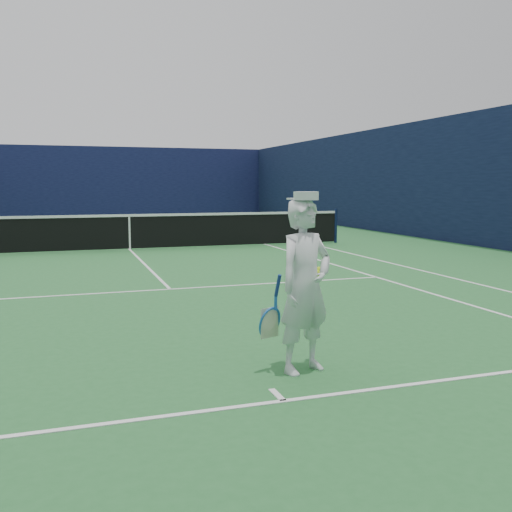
{
  "coord_description": "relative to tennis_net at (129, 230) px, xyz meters",
  "views": [
    {
      "loc": [
        -1.7,
        -16.22,
        1.83
      ],
      "look_at": [
        0.49,
        -9.7,
        0.97
      ],
      "focal_mm": 40.0,
      "sensor_mm": 36.0,
      "label": 1
    }
  ],
  "objects": [
    {
      "name": "tennis_player",
      "position": [
        0.48,
        -11.2,
        0.31
      ],
      "size": [
        0.85,
        0.59,
        1.76
      ],
      "rotation": [
        0.0,
        0.0,
        0.34
      ],
      "color": "white",
      "rests_on": "ground"
    },
    {
      "name": "tennis_net",
      "position": [
        0.0,
        0.0,
        0.0
      ],
      "size": [
        12.88,
        0.09,
        1.07
      ],
      "color": "#141E4C",
      "rests_on": "ground"
    },
    {
      "name": "court_markings",
      "position": [
        0.0,
        0.0,
        -0.55
      ],
      "size": [
        11.03,
        23.83,
        0.01
      ],
      "color": "white",
      "rests_on": "ground"
    },
    {
      "name": "ground",
      "position": [
        0.0,
        0.0,
        -0.55
      ],
      "size": [
        80.0,
        80.0,
        0.0
      ],
      "primitive_type": "plane",
      "color": "#276730",
      "rests_on": "ground"
    },
    {
      "name": "windscreen_fence",
      "position": [
        0.0,
        0.0,
        1.45
      ],
      "size": [
        20.12,
        36.12,
        4.0
      ],
      "color": "#0F1338",
      "rests_on": "ground"
    }
  ]
}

